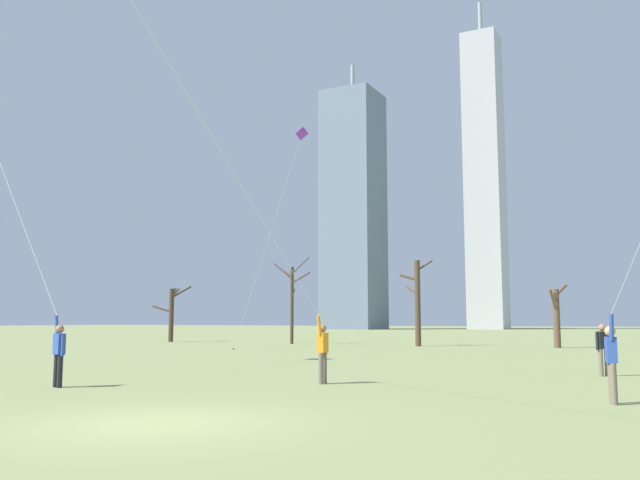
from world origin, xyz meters
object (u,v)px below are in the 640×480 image
at_px(bare_tree_right_of_center, 172,311).
at_px(bare_tree_leftmost, 292,299).
at_px(kite_flyer_far_back_teal, 16,226).
at_px(kite_flyer_midfield_left_red, 639,288).
at_px(kite_flyer_midfield_center_pink, 237,201).
at_px(distant_kite_drifting_right_purple, 296,154).
at_px(bystander_strolling_midfield, 603,347).
at_px(bare_tree_center, 417,300).
at_px(bare_tree_far_right_edge, 557,315).

height_order(bare_tree_right_of_center, bare_tree_leftmost, bare_tree_leftmost).
xyz_separation_m(bare_tree_right_of_center, bare_tree_leftmost, (11.28, 0.34, 0.78)).
bearing_deg(kite_flyer_far_back_teal, kite_flyer_midfield_left_red, 4.11).
bearing_deg(kite_flyer_midfield_center_pink, bare_tree_right_of_center, 132.00).
relative_size(distant_kite_drifting_right_purple, bare_tree_right_of_center, 3.15).
relative_size(kite_flyer_far_back_teal, bare_tree_right_of_center, 3.91).
height_order(bystander_strolling_midfield, bare_tree_leftmost, bare_tree_leftmost).
relative_size(kite_flyer_midfield_center_pink, bare_tree_center, 2.63).
xyz_separation_m(distant_kite_drifting_right_purple, bare_tree_center, (6.09, 6.19, -9.62)).
distance_m(distant_kite_drifting_right_purple, bare_tree_far_right_edge, 19.87).
bearing_deg(kite_flyer_midfield_center_pink, distant_kite_drifting_right_purple, 116.90).
height_order(kite_flyer_far_back_teal, bystander_strolling_midfield, kite_flyer_far_back_teal).
bearing_deg(bare_tree_center, kite_flyer_midfield_center_pink, -78.17).
bearing_deg(kite_flyer_far_back_teal, bystander_strolling_midfield, 34.20).
bearing_deg(distant_kite_drifting_right_purple, bare_tree_leftmost, 121.32).
xyz_separation_m(kite_flyer_midfield_left_red, bare_tree_far_right_edge, (-6.07, 31.27, -0.25)).
xyz_separation_m(kite_flyer_midfield_center_pink, kite_flyer_far_back_teal, (-7.79, 0.08, -0.07)).
height_order(distant_kite_drifting_right_purple, bare_tree_far_right_edge, distant_kite_drifting_right_purple).
bearing_deg(bystander_strolling_midfield, bare_tree_center, 122.78).
relative_size(kite_flyer_midfield_center_pink, bystander_strolling_midfield, 9.58).
xyz_separation_m(kite_flyer_midfield_center_pink, kite_flyer_midfield_left_red, (8.42, 1.24, -2.17)).
relative_size(bystander_strolling_midfield, bare_tree_right_of_center, 0.35).
relative_size(kite_flyer_far_back_teal, bare_tree_center, 3.07).
relative_size(kite_flyer_far_back_teal, bystander_strolling_midfield, 11.20).
bearing_deg(kite_flyer_midfield_left_red, bare_tree_center, 116.62).
bearing_deg(kite_flyer_midfield_center_pink, bystander_strolling_midfield, 55.43).
bearing_deg(distant_kite_drifting_right_purple, bystander_strolling_midfield, -36.95).
bearing_deg(kite_flyer_far_back_teal, bare_tree_right_of_center, 122.96).
xyz_separation_m(kite_flyer_midfield_center_pink, bare_tree_leftmost, (-16.40, 31.07, -1.21)).
xyz_separation_m(kite_flyer_far_back_teal, bare_tree_far_right_edge, (10.14, 32.43, -2.35)).
xyz_separation_m(kite_flyer_midfield_left_red, bare_tree_center, (-14.91, 29.75, 0.75)).
height_order(kite_flyer_midfield_center_pink, bare_tree_far_right_edge, kite_flyer_midfield_center_pink).
bearing_deg(bare_tree_right_of_center, bare_tree_leftmost, 1.71).
relative_size(kite_flyer_midfield_center_pink, bare_tree_leftmost, 2.37).
distance_m(distant_kite_drifting_right_purple, bare_tree_right_of_center, 19.15).
relative_size(bare_tree_center, bare_tree_right_of_center, 1.27).
bearing_deg(bare_tree_center, bare_tree_leftmost, 179.55).
bearing_deg(bare_tree_far_right_edge, bystander_strolling_midfield, -78.36).
bearing_deg(bystander_strolling_midfield, kite_flyer_far_back_teal, -145.80).
bearing_deg(kite_flyer_far_back_teal, kite_flyer_midfield_center_pink, -0.58).
bearing_deg(bystander_strolling_midfield, bare_tree_leftmost, 138.08).
xyz_separation_m(kite_flyer_midfield_center_pink, bare_tree_right_of_center, (-27.67, 30.74, -1.99)).
distance_m(kite_flyer_midfield_center_pink, bare_tree_right_of_center, 41.41).
relative_size(bare_tree_right_of_center, bare_tree_leftmost, 0.71).
bearing_deg(bystander_strolling_midfield, kite_flyer_midfield_left_red, -80.66).
relative_size(bystander_strolling_midfield, bare_tree_center, 0.27).
bearing_deg(bare_tree_right_of_center, distant_kite_drifting_right_purple, -21.46).
bearing_deg(kite_flyer_midfield_left_red, kite_flyer_far_back_teal, -175.89).
distance_m(kite_flyer_midfield_left_red, bare_tree_right_of_center, 46.61).
distance_m(kite_flyer_midfield_center_pink, bare_tree_center, 31.70).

